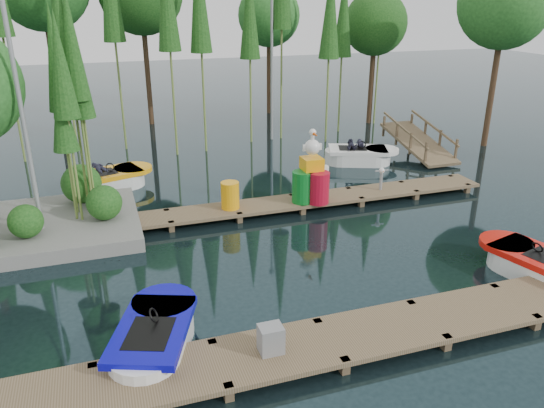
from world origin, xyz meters
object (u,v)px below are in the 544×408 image
object	(u,v)px
yellow_barrel	(230,195)
drum_cluster	(313,180)
boat_blue	(154,339)
boat_red	(538,266)
boat_yellow_far	(108,180)
utility_cabinet	(271,339)

from	to	relation	value
yellow_barrel	drum_cluster	size ratio (longest dim) A/B	0.36
drum_cluster	boat_blue	bearing A→B (deg)	-134.35
boat_red	boat_yellow_far	size ratio (longest dim) A/B	0.96
utility_cabinet	boat_blue	bearing A→B (deg)	151.40
boat_yellow_far	drum_cluster	world-z (taller)	drum_cluster
boat_red	utility_cabinet	distance (m)	7.21
boat_red	drum_cluster	distance (m)	6.76
utility_cabinet	drum_cluster	distance (m)	7.77
boat_blue	drum_cluster	xyz separation A→B (m)	(5.63, 5.76, 0.69)
boat_blue	yellow_barrel	world-z (taller)	yellow_barrel
boat_red	boat_yellow_far	distance (m)	13.62
boat_yellow_far	boat_red	bearing A→B (deg)	-43.80
boat_blue	utility_cabinet	xyz separation A→B (m)	(1.97, -1.08, 0.29)
boat_yellow_far	boat_blue	bearing A→B (deg)	-85.66
utility_cabinet	drum_cluster	bearing A→B (deg)	61.85
yellow_barrel	boat_blue	bearing A→B (deg)	-116.85
utility_cabinet	drum_cluster	xyz separation A→B (m)	(3.66, 6.84, 0.41)
boat_blue	utility_cabinet	world-z (taller)	boat_blue
boat_yellow_far	drum_cluster	xyz separation A→B (m)	(6.06, -3.98, 0.65)
utility_cabinet	boat_yellow_far	bearing A→B (deg)	102.52
boat_blue	boat_yellow_far	xyz separation A→B (m)	(-0.43, 9.74, 0.04)
boat_red	drum_cluster	bearing A→B (deg)	105.61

